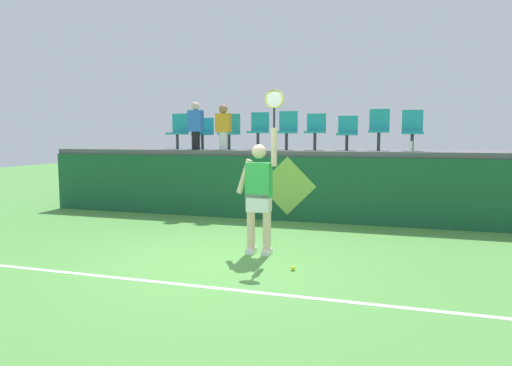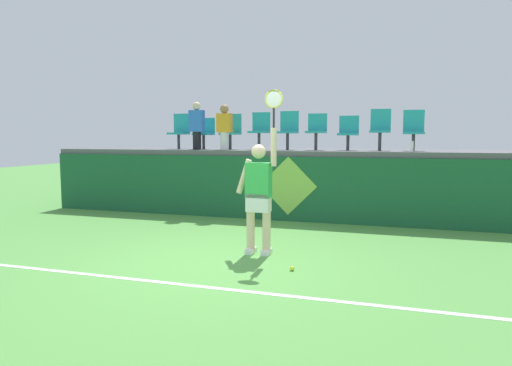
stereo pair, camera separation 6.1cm
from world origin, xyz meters
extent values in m
plane|color=#519342|center=(0.00, 0.00, 0.00)|extent=(40.00, 40.00, 0.00)
cube|color=#195633|center=(0.00, 3.59, 0.70)|extent=(11.43, 0.20, 1.40)
cube|color=#56565B|center=(0.00, 4.78, 1.46)|extent=(11.43, 2.48, 0.12)
cube|color=white|center=(0.00, -1.05, 0.00)|extent=(10.29, 0.08, 0.01)
cube|color=white|center=(0.33, 0.66, 0.04)|extent=(0.12, 0.26, 0.08)
cube|color=white|center=(0.59, 0.65, 0.04)|extent=(0.12, 0.26, 0.08)
cylinder|color=beige|center=(0.33, 0.66, 0.45)|extent=(0.13, 0.13, 0.89)
cylinder|color=beige|center=(0.59, 0.65, 0.45)|extent=(0.13, 0.13, 0.89)
cube|color=white|center=(0.46, 0.66, 0.81)|extent=(0.36, 0.22, 0.28)
cube|color=green|center=(0.46, 0.66, 1.16)|extent=(0.38, 0.22, 0.54)
sphere|color=beige|center=(0.46, 0.66, 1.60)|extent=(0.22, 0.22, 0.22)
cylinder|color=beige|center=(0.22, 0.66, 1.21)|extent=(0.26, 0.09, 0.55)
cylinder|color=beige|center=(0.70, 0.65, 1.67)|extent=(0.09, 0.09, 0.58)
cylinder|color=black|center=(0.70, 0.65, 2.11)|extent=(0.03, 0.03, 0.30)
torus|color=gold|center=(0.70, 0.65, 2.39)|extent=(0.28, 0.03, 0.28)
ellipsoid|color=silver|center=(0.70, 0.65, 2.39)|extent=(0.24, 0.02, 0.24)
sphere|color=#D1E533|center=(1.17, -0.07, 0.03)|extent=(0.07, 0.07, 0.07)
cylinder|color=white|center=(2.76, 3.67, 1.63)|extent=(0.06, 0.06, 0.22)
cylinder|color=#38383D|center=(-2.79, 4.35, 1.70)|extent=(0.07, 0.07, 0.36)
cube|color=teal|center=(-2.79, 4.35, 1.91)|extent=(0.44, 0.42, 0.05)
cube|color=teal|center=(-2.79, 4.54, 2.17)|extent=(0.44, 0.04, 0.48)
cylinder|color=#38383D|center=(-2.10, 4.35, 1.70)|extent=(0.07, 0.07, 0.35)
cube|color=teal|center=(-2.10, 4.35, 1.90)|extent=(0.44, 0.42, 0.05)
cube|color=teal|center=(-2.10, 4.54, 2.11)|extent=(0.44, 0.04, 0.38)
cylinder|color=#38383D|center=(-1.40, 4.35, 1.70)|extent=(0.07, 0.07, 0.36)
cube|color=teal|center=(-1.40, 4.35, 1.90)|extent=(0.44, 0.42, 0.05)
cube|color=teal|center=(-1.40, 4.54, 2.16)|extent=(0.44, 0.04, 0.46)
cylinder|color=#38383D|center=(-0.67, 4.35, 1.72)|extent=(0.07, 0.07, 0.39)
cube|color=teal|center=(-0.67, 4.35, 1.94)|extent=(0.44, 0.42, 0.05)
cube|color=teal|center=(-0.67, 4.54, 2.19)|extent=(0.44, 0.04, 0.45)
cylinder|color=#38383D|center=(0.03, 4.35, 1.71)|extent=(0.07, 0.07, 0.38)
cube|color=teal|center=(0.03, 4.35, 1.93)|extent=(0.44, 0.42, 0.05)
cube|color=teal|center=(0.03, 4.54, 2.19)|extent=(0.44, 0.04, 0.48)
cylinder|color=#38383D|center=(0.70, 4.35, 1.72)|extent=(0.07, 0.07, 0.39)
cube|color=teal|center=(0.70, 4.35, 1.94)|extent=(0.44, 0.42, 0.05)
cube|color=teal|center=(0.70, 4.54, 2.16)|extent=(0.44, 0.04, 0.40)
cylinder|color=#38383D|center=(1.42, 4.35, 1.69)|extent=(0.07, 0.07, 0.34)
cube|color=teal|center=(1.42, 4.35, 1.88)|extent=(0.44, 0.42, 0.05)
cube|color=teal|center=(1.42, 4.54, 2.11)|extent=(0.44, 0.04, 0.40)
cylinder|color=#38383D|center=(2.11, 4.35, 1.72)|extent=(0.07, 0.07, 0.40)
cube|color=teal|center=(2.11, 4.35, 1.94)|extent=(0.44, 0.42, 0.05)
cube|color=teal|center=(2.11, 4.54, 2.21)|extent=(0.44, 0.04, 0.48)
cylinder|color=#38383D|center=(2.81, 4.35, 1.70)|extent=(0.07, 0.07, 0.36)
cube|color=teal|center=(2.81, 4.35, 1.91)|extent=(0.44, 0.42, 0.05)
cube|color=teal|center=(2.81, 4.54, 2.17)|extent=(0.44, 0.04, 0.48)
cylinder|color=black|center=(-2.10, 3.96, 1.74)|extent=(0.20, 0.20, 0.43)
cube|color=blue|center=(-2.10, 3.96, 2.20)|extent=(0.34, 0.20, 0.51)
sphere|color=beige|center=(-2.10, 3.96, 2.55)|extent=(0.20, 0.20, 0.20)
cylinder|color=white|center=(-1.40, 3.98, 1.73)|extent=(0.20, 0.20, 0.41)
cube|color=orange|center=(-1.40, 3.98, 2.15)|extent=(0.34, 0.20, 0.44)
sphere|color=#A87A56|center=(-1.40, 3.98, 2.48)|extent=(0.21, 0.21, 0.21)
cube|color=#195633|center=(0.26, 3.49, 0.00)|extent=(0.90, 0.01, 0.00)
plane|color=#8CC64C|center=(0.26, 3.48, 0.77)|extent=(1.27, 0.00, 1.27)
camera|label=1|loc=(2.45, -6.00, 1.83)|focal=31.75mm
camera|label=2|loc=(2.51, -5.98, 1.83)|focal=31.75mm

